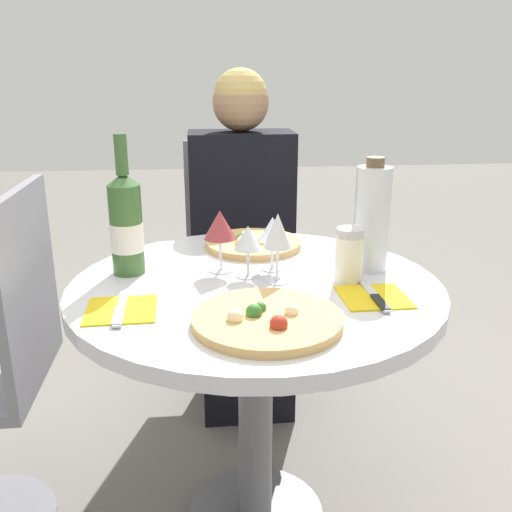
{
  "coord_description": "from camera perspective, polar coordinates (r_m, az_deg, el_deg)",
  "views": [
    {
      "loc": [
        -0.13,
        -1.29,
        1.21
      ],
      "look_at": [
        -0.01,
        -0.1,
        0.81
      ],
      "focal_mm": 40.0,
      "sensor_mm": 36.0,
      "label": 1
    }
  ],
  "objects": [
    {
      "name": "sugar_shaker",
      "position": [
        1.4,
        9.3,
        0.04
      ],
      "size": [
        0.07,
        0.07,
        0.14
      ],
      "color": "silver",
      "rests_on": "dining_table"
    },
    {
      "name": "seated_diner",
      "position": [
        2.1,
        -1.24,
        -0.08
      ],
      "size": [
        0.38,
        0.44,
        1.22
      ],
      "rotation": [
        0.0,
        0.0,
        3.14
      ],
      "color": "black",
      "rests_on": "ground_plane"
    },
    {
      "name": "chair_behind_diner",
      "position": [
        2.27,
        -1.53,
        -1.04
      ],
      "size": [
        0.43,
        0.43,
        0.94
      ],
      "rotation": [
        0.0,
        0.0,
        3.14
      ],
      "color": "slate",
      "rests_on": "ground_plane"
    },
    {
      "name": "tall_carafe",
      "position": [
        1.48,
        11.51,
        3.74
      ],
      "size": [
        0.09,
        0.09,
        0.29
      ],
      "color": "silver",
      "rests_on": "dining_table"
    },
    {
      "name": "place_setting_left",
      "position": [
        1.26,
        -13.36,
        -5.27
      ],
      "size": [
        0.15,
        0.19,
        0.01
      ],
      "color": "gold",
      "rests_on": "dining_table"
    },
    {
      "name": "wine_glass_front_right",
      "position": [
        1.36,
        2.18,
        2.37
      ],
      "size": [
        0.07,
        0.07,
        0.17
      ],
      "color": "silver",
      "rests_on": "dining_table"
    },
    {
      "name": "wine_bottle",
      "position": [
        1.46,
        -12.86,
        3.12
      ],
      "size": [
        0.08,
        0.08,
        0.35
      ],
      "color": "#38602D",
      "rests_on": "dining_table"
    },
    {
      "name": "wine_glass_back_right",
      "position": [
        1.45,
        1.66,
        2.57
      ],
      "size": [
        0.07,
        0.07,
        0.14
      ],
      "color": "silver",
      "rests_on": "dining_table"
    },
    {
      "name": "wine_glass_center",
      "position": [
        1.4,
        -0.8,
        1.68
      ],
      "size": [
        0.07,
        0.07,
        0.13
      ],
      "color": "silver",
      "rests_on": "dining_table"
    },
    {
      "name": "wine_glass_back_left",
      "position": [
        1.44,
        -3.63,
        3.02
      ],
      "size": [
        0.08,
        0.08,
        0.16
      ],
      "color": "silver",
      "rests_on": "dining_table"
    },
    {
      "name": "place_setting_right",
      "position": [
        1.33,
        11.74,
        -4.03
      ],
      "size": [
        0.15,
        0.19,
        0.01
      ],
      "color": "gold",
      "rests_on": "dining_table"
    },
    {
      "name": "dining_table",
      "position": [
        1.44,
        -0.06,
        -7.38
      ],
      "size": [
        0.91,
        0.91,
        0.71
      ],
      "color": "slate",
      "rests_on": "ground_plane"
    },
    {
      "name": "pizza_small_far",
      "position": [
        1.66,
        -0.34,
        1.26
      ],
      "size": [
        0.28,
        0.28,
        0.05
      ],
      "color": "tan",
      "rests_on": "dining_table"
    },
    {
      "name": "pizza_large",
      "position": [
        1.17,
        1.06,
        -6.35
      ],
      "size": [
        0.31,
        0.31,
        0.04
      ],
      "color": "tan",
      "rests_on": "dining_table"
    }
  ]
}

